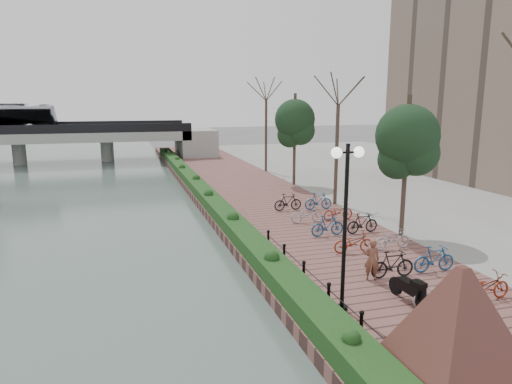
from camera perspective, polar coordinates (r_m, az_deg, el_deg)
name	(u,v)px	position (r m, az deg, el deg)	size (l,w,h in m)	color
promenade	(266,207)	(28.50, 1.23, -1.83)	(8.00, 75.00, 0.50)	brown
inland_pavement	(476,192)	(36.59, 25.84, -0.04)	(24.00, 75.00, 0.50)	gray
hedge	(205,193)	(29.96, -6.44, -0.18)	(1.10, 56.00, 0.60)	#133414
chain_fence	(344,310)	(13.72, 10.91, -14.24)	(0.10, 14.10, 0.70)	black
granite_monument	(458,326)	(11.24, 23.94, -15.11)	(5.32, 5.32, 2.77)	#4C2A20
lamppost	(346,193)	(13.43, 11.21, -0.09)	(1.02, 0.32, 5.04)	black
motorcycle	(409,287)	(15.35, 18.53, -11.25)	(0.49, 1.56, 0.98)	black
pedestrian	(372,260)	(16.71, 14.27, -8.18)	(0.54, 0.36, 1.49)	brown
bicycle_parking	(360,233)	(20.82, 12.88, -5.02)	(2.40, 14.69, 1.00)	#9F9EA3
street_trees	(364,159)	(25.13, 13.41, 4.05)	(3.20, 37.12, 6.80)	#382A21
bridge	(14,133)	(55.11, -27.98, 6.50)	(36.00, 10.77, 6.50)	#979692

